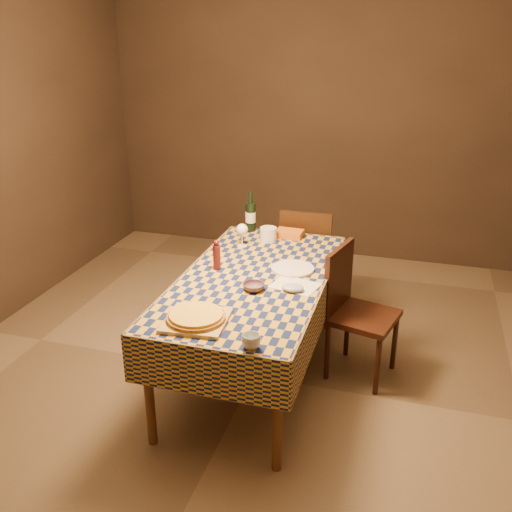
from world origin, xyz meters
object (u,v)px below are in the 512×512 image
object	(u,v)px
wine_bottle	(251,216)
chair_far	(307,255)
white_plate	(293,269)
dining_table	(254,288)
chair_right	(353,305)
bowl	(254,287)
cutting_board	(196,320)
pizza	(196,316)

from	to	relation	value
wine_bottle	chair_far	xyz separation A→B (m)	(0.42, 0.22, -0.37)
white_plate	chair_far	bearing A→B (deg)	94.99
dining_table	chair_right	world-z (taller)	chair_right
bowl	chair_far	xyz separation A→B (m)	(0.09, 1.27, -0.27)
cutting_board	chair_far	xyz separation A→B (m)	(0.27, 1.75, -0.26)
cutting_board	wine_bottle	distance (m)	1.54
chair_far	chair_right	distance (m)	0.94
cutting_board	white_plate	distance (m)	0.93
pizza	bowl	world-z (taller)	pizza
white_plate	chair_far	world-z (taller)	chair_far
bowl	chair_right	world-z (taller)	chair_right
pizza	chair_far	xyz separation A→B (m)	(0.27, 1.75, -0.28)
dining_table	chair_right	size ratio (longest dim) A/B	1.98
dining_table	pizza	bearing A→B (deg)	-101.25
dining_table	white_plate	bearing A→B (deg)	40.81
bowl	chair_right	size ratio (longest dim) A/B	0.15
white_plate	pizza	bearing A→B (deg)	-112.23
pizza	chair_right	size ratio (longest dim) A/B	0.46
pizza	white_plate	world-z (taller)	pizza
bowl	wine_bottle	world-z (taller)	wine_bottle
chair_right	wine_bottle	bearing A→B (deg)	147.27
cutting_board	bowl	xyz separation A→B (m)	(0.19, 0.48, 0.01)
pizza	chair_right	bearing A→B (deg)	51.08
pizza	cutting_board	bearing A→B (deg)	0.00
white_plate	chair_right	size ratio (longest dim) A/B	0.31
pizza	bowl	distance (m)	0.52
wine_bottle	chair_right	size ratio (longest dim) A/B	0.35
dining_table	pizza	world-z (taller)	pizza
chair_far	dining_table	bearing A→B (deg)	-97.45
wine_bottle	white_plate	distance (m)	0.85
dining_table	wine_bottle	bearing A→B (deg)	108.28
dining_table	bowl	size ratio (longest dim) A/B	13.37
pizza	wine_bottle	bearing A→B (deg)	95.58
chair_far	chair_right	size ratio (longest dim) A/B	1.00
cutting_board	chair_far	distance (m)	1.79
dining_table	bowl	bearing A→B (deg)	-73.64
white_plate	wine_bottle	bearing A→B (deg)	126.83
dining_table	bowl	xyz separation A→B (m)	(0.06, -0.19, 0.10)
bowl	white_plate	distance (m)	0.41
pizza	wine_bottle	distance (m)	1.54
bowl	wine_bottle	size ratio (longest dim) A/B	0.42
dining_table	chair_right	bearing A→B (deg)	23.36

